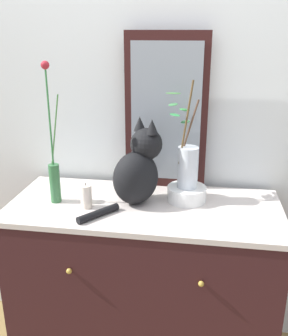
# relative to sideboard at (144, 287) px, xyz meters

# --- Properties ---
(wall_back) EXTENTS (4.40, 0.08, 2.60)m
(wall_back) POSITION_rel_sideboard_xyz_m (0.00, 0.35, 0.85)
(wall_back) COLOR silver
(wall_back) RESTS_ON ground_plane
(sideboard) EXTENTS (1.25, 0.56, 0.90)m
(sideboard) POSITION_rel_sideboard_xyz_m (0.00, 0.00, 0.00)
(sideboard) COLOR #331618
(sideboard) RESTS_ON ground_plane
(mirror_leaning) EXTENTS (0.40, 0.03, 0.76)m
(mirror_leaning) POSITION_rel_sideboard_xyz_m (0.07, 0.25, 0.83)
(mirror_leaning) COLOR #331513
(mirror_leaning) RESTS_ON sideboard
(cat_sitting) EXTENTS (0.35, 0.40, 0.39)m
(cat_sitting) POSITION_rel_sideboard_xyz_m (-0.03, 0.03, 0.61)
(cat_sitting) COLOR black
(cat_sitting) RESTS_ON sideboard
(vase_slim_green) EXTENTS (0.07, 0.05, 0.64)m
(vase_slim_green) POSITION_rel_sideboard_xyz_m (-0.41, -0.03, 0.61)
(vase_slim_green) COLOR #31683A
(vase_slim_green) RESTS_ON sideboard
(bowl_porcelain) EXTENTS (0.18, 0.18, 0.07)m
(bowl_porcelain) POSITION_rel_sideboard_xyz_m (0.19, 0.08, 0.49)
(bowl_porcelain) COLOR white
(bowl_porcelain) RESTS_ON sideboard
(vase_glass_clear) EXTENTS (0.16, 0.17, 0.49)m
(vase_glass_clear) POSITION_rel_sideboard_xyz_m (0.19, 0.08, 0.63)
(vase_glass_clear) COLOR silver
(vase_glass_clear) RESTS_ON bowl_porcelain
(candle_pillar) EXTENTS (0.05, 0.05, 0.12)m
(candle_pillar) POSITION_rel_sideboard_xyz_m (-0.25, -0.07, 0.51)
(candle_pillar) COLOR beige
(candle_pillar) RESTS_ON sideboard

